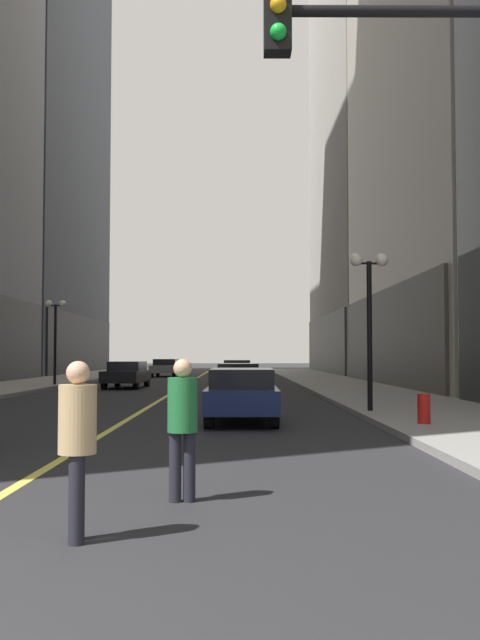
# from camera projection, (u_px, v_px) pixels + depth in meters

# --- Properties ---
(ground_plane) EXTENTS (200.00, 200.00, 0.00)m
(ground_plane) POSITION_uv_depth(u_px,v_px,m) (183.00, 386.00, 38.24)
(ground_plane) COLOR #262628
(sidewalk_left) EXTENTS (4.50, 78.00, 0.15)m
(sidewalk_left) POSITION_uv_depth(u_px,v_px,m) (25.00, 385.00, 38.20)
(sidewalk_left) COLOR gray
(sidewalk_left) RESTS_ON ground
(sidewalk_right) EXTENTS (4.50, 78.00, 0.15)m
(sidewalk_right) POSITION_uv_depth(u_px,v_px,m) (341.00, 385.00, 38.28)
(sidewalk_right) COLOR gray
(sidewalk_right) RESTS_ON ground
(lane_centre_stripe) EXTENTS (0.16, 70.00, 0.01)m
(lane_centre_stripe) POSITION_uv_depth(u_px,v_px,m) (183.00, 386.00, 38.24)
(lane_centre_stripe) COLOR #E5D64C
(lane_centre_stripe) RESTS_ON ground
(building_left_far) EXTENTS (12.24, 26.00, 41.78)m
(building_left_far) POSITION_uv_depth(u_px,v_px,m) (16.00, 136.00, 64.10)
(building_left_far) COLOR #4C515B
(building_left_far) RESTS_ON ground
(car_navy) EXTENTS (1.76, 4.64, 1.32)m
(car_navy) POSITION_uv_depth(u_px,v_px,m) (242.00, 393.00, 17.97)
(car_navy) COLOR #141E4C
(car_navy) RESTS_ON ground
(car_green) EXTENTS (1.82, 4.50, 1.32)m
(car_green) POSITION_uv_depth(u_px,v_px,m) (239.00, 379.00, 28.36)
(car_green) COLOR #196038
(car_green) RESTS_ON ground
(car_black) EXTENTS (1.94, 4.54, 1.32)m
(car_black) POSITION_uv_depth(u_px,v_px,m) (127.00, 374.00, 36.22)
(car_black) COLOR black
(car_black) RESTS_ON ground
(car_yellow) EXTENTS (1.88, 4.32, 1.32)m
(car_yellow) POSITION_uv_depth(u_px,v_px,m) (237.00, 370.00, 44.72)
(car_yellow) COLOR yellow
(car_yellow) RESTS_ON ground
(car_grey) EXTENTS (2.06, 4.59, 1.32)m
(car_grey) POSITION_uv_depth(u_px,v_px,m) (166.00, 367.00, 54.86)
(car_grey) COLOR slate
(car_grey) RESTS_ON ground
(pedestrian_in_green_parka) EXTENTS (0.37, 0.37, 1.62)m
(pedestrian_in_green_parka) POSITION_uv_depth(u_px,v_px,m) (182.00, 419.00, 8.31)
(pedestrian_in_green_parka) COLOR black
(pedestrian_in_green_parka) RESTS_ON ground
(pedestrian_in_tan_trench) EXTENTS (0.40, 0.40, 1.61)m
(pedestrian_in_tan_trench) POSITION_uv_depth(u_px,v_px,m) (77.00, 437.00, 6.53)
(pedestrian_in_tan_trench) COLOR black
(pedestrian_in_tan_trench) RESTS_ON ground
(street_lamp_left_far) EXTENTS (1.06, 0.36, 4.43)m
(street_lamp_left_far) POSITION_uv_depth(u_px,v_px,m) (55.00, 323.00, 37.09)
(street_lamp_left_far) COLOR black
(street_lamp_left_far) RESTS_ON ground
(street_lamp_right_mid) EXTENTS (1.06, 0.36, 4.43)m
(street_lamp_right_mid) POSITION_uv_depth(u_px,v_px,m) (369.00, 296.00, 19.91)
(street_lamp_right_mid) COLOR black
(street_lamp_right_mid) RESTS_ON ground
(fire_hydrant_right) EXTENTS (0.28, 0.28, 0.80)m
(fire_hydrant_right) POSITION_uv_depth(u_px,v_px,m) (424.00, 412.00, 16.05)
(fire_hydrant_right) COLOR red
(fire_hydrant_right) RESTS_ON ground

